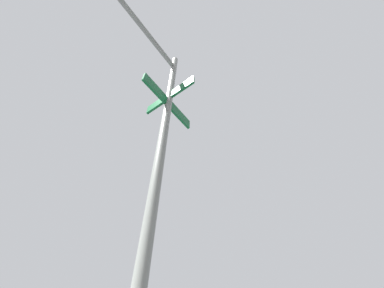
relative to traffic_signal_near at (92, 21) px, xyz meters
name	(u,v)px	position (x,y,z in m)	size (l,w,h in m)	color
traffic_signal_near	(92,21)	(0.00, 0.00, 0.00)	(3.32, 2.34, 6.13)	slate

